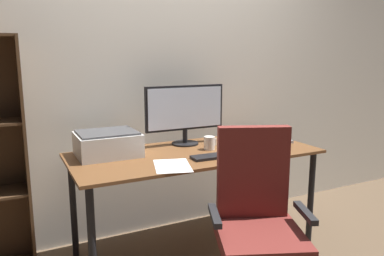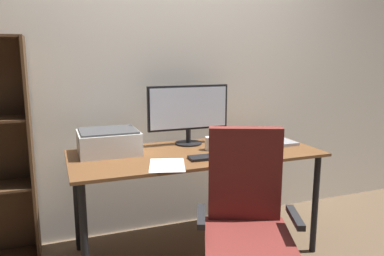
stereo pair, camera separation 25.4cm
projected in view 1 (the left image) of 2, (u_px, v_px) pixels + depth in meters
The scene contains 11 objects.
ground_plane at pixel (195, 250), 2.74m from camera, with size 12.00×12.00×0.00m, color brown.
back_wall at pixel (164, 68), 2.97m from camera, with size 6.40×0.10×2.60m, color silver.
desk at pixel (195, 162), 2.61m from camera, with size 1.70×0.74×0.74m.
monitor at pixel (185, 111), 2.76m from camera, with size 0.62×0.20×0.44m.
keyboard at pixel (213, 156), 2.44m from camera, with size 0.29×0.11×0.02m, color black.
mouse at pixel (242, 152), 2.51m from camera, with size 0.06×0.10×0.03m, color black.
coffee_mug at pixel (209, 143), 2.65m from camera, with size 0.09×0.08×0.09m.
laptop at pixel (267, 141), 2.87m from camera, with size 0.32×0.23×0.02m, color #99999E.
printer at pixel (108, 143), 2.49m from camera, with size 0.40×0.34×0.16m.
paper_sheet at pixel (172, 166), 2.26m from camera, with size 0.21×0.30×0.00m, color white.
office_chair at pixel (257, 231), 2.03m from camera, with size 0.58×0.59×1.01m.
Camera 1 is at (-1.14, -2.25, 1.39)m, focal length 35.14 mm.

